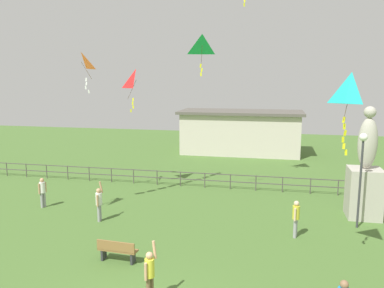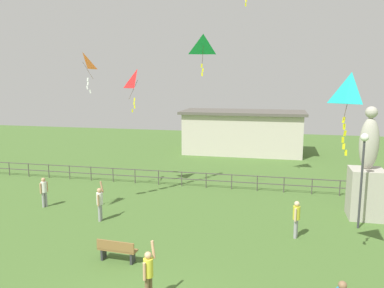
% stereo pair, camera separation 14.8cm
% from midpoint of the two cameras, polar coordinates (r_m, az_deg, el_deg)
% --- Properties ---
extents(statue_monument, '(1.54, 1.54, 5.46)m').
position_cam_midpoint_polar(statue_monument, '(20.59, 24.55, -4.97)').
color(statue_monument, '#B2AD9E').
rests_on(statue_monument, ground_plane).
extents(lamppost, '(0.36, 0.36, 4.38)m').
position_cam_midpoint_polar(lamppost, '(18.73, 24.17, -2.15)').
color(lamppost, '#38383D').
rests_on(lamppost, ground_plane).
extents(park_bench, '(1.52, 0.51, 0.85)m').
position_cam_midpoint_polar(park_bench, '(15.08, -10.75, -15.12)').
color(park_bench, olive).
rests_on(park_bench, ground_plane).
extents(person_0, '(0.30, 0.50, 1.90)m').
position_cam_midpoint_polar(person_0, '(19.07, -13.26, -8.29)').
color(person_0, '#99999E').
rests_on(person_0, ground_plane).
extents(person_1, '(0.30, 0.48, 1.63)m').
position_cam_midpoint_polar(person_1, '(17.29, 15.41, -10.34)').
color(person_1, '#99999E').
rests_on(person_1, ground_plane).
extents(person_4, '(0.34, 0.48, 1.90)m').
position_cam_midpoint_polar(person_4, '(12.34, -6.10, -18.36)').
color(person_4, brown).
rests_on(person_4, ground_plane).
extents(person_5, '(0.30, 0.46, 1.60)m').
position_cam_midpoint_polar(person_5, '(21.94, -20.86, -6.40)').
color(person_5, '#99999E').
rests_on(person_5, ground_plane).
extents(kite_0, '(0.94, 0.82, 2.71)m').
position_cam_midpoint_polar(kite_0, '(13.74, 22.65, 7.01)').
color(kite_0, '#19B2B2').
extents(kite_2, '(1.04, 1.05, 2.47)m').
position_cam_midpoint_polar(kite_2, '(23.21, -7.89, 9.19)').
color(kite_2, red).
extents(kite_3, '(1.18, 1.02, 2.05)m').
position_cam_midpoint_polar(kite_3, '(20.32, 1.88, 14.25)').
color(kite_3, '#1EB759').
extents(kite_5, '(0.90, 1.11, 2.19)m').
position_cam_midpoint_polar(kite_5, '(22.41, -15.63, 11.47)').
color(kite_5, orange).
extents(waterfront_railing, '(36.02, 0.06, 0.95)m').
position_cam_midpoint_polar(waterfront_railing, '(24.13, 2.89, -5.06)').
color(waterfront_railing, '#4C4742').
rests_on(waterfront_railing, ground_plane).
extents(pavilion_building, '(11.03, 4.94, 3.88)m').
position_cam_midpoint_polar(pavilion_building, '(35.47, 7.64, 1.79)').
color(pavilion_building, beige).
rests_on(pavilion_building, ground_plane).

